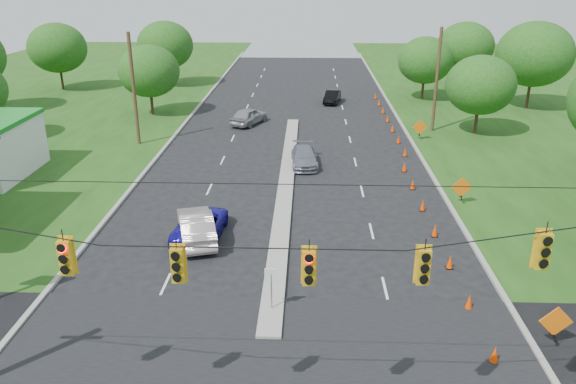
{
  "coord_description": "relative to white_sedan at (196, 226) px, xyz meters",
  "views": [
    {
      "loc": [
        1.43,
        -14.07,
        13.36
      ],
      "look_at": [
        0.45,
        12.63,
        2.8
      ],
      "focal_mm": 35.0,
      "sensor_mm": 36.0,
      "label": 1
    }
  ],
  "objects": [
    {
      "name": "cone_10",
      "position": [
        13.36,
        25.38,
        -0.46
      ],
      "size": [
        0.32,
        0.32,
        0.7
      ],
      "primitive_type": "cone",
      "color": "#FF3B00",
      "rests_on": "ground"
    },
    {
      "name": "blue_pickup",
      "position": [
        0.15,
        0.39,
        -0.09
      ],
      "size": [
        2.53,
        5.26,
        1.44
      ],
      "primitive_type": "imported",
      "rotation": [
        0.0,
        0.0,
        3.12
      ],
      "color": "#160D97",
      "rests_on": "ground"
    },
    {
      "name": "silver_car_oncoming",
      "position": [
        0.32,
        24.22,
        -0.03
      ],
      "size": [
        3.56,
        4.94,
        1.56
      ],
      "primitive_type": "imported",
      "rotation": [
        0.0,
        0.0,
        2.72
      ],
      "color": "gray",
      "rests_on": "ground"
    },
    {
      "name": "curb_left",
      "position": [
        -5.68,
        17.38,
        -0.81
      ],
      "size": [
        0.25,
        110.0,
        0.16
      ],
      "primitive_type": "cube",
      "color": "gray",
      "rests_on": "ground"
    },
    {
      "name": "work_sign_2",
      "position": [
        15.22,
        19.38,
        0.28
      ],
      "size": [
        1.27,
        0.58,
        1.37
      ],
      "color": "black",
      "rests_on": "ground"
    },
    {
      "name": "cone_2",
      "position": [
        12.76,
        -2.62,
        -0.46
      ],
      "size": [
        0.32,
        0.32,
        0.7
      ],
      "primitive_type": "cone",
      "color": "#FF3B00",
      "rests_on": "ground"
    },
    {
      "name": "cone_1",
      "position": [
        12.76,
        -6.12,
        -0.46
      ],
      "size": [
        0.32,
        0.32,
        0.7
      ],
      "primitive_type": "cone",
      "color": "#FF3B00",
      "rests_on": "ground"
    },
    {
      "name": "signal_span",
      "position": [
        4.37,
        -13.62,
        4.16
      ],
      "size": [
        25.6,
        0.32,
        9.0
      ],
      "color": "#422D1C",
      "rests_on": "ground"
    },
    {
      "name": "cone_5",
      "position": [
        12.76,
        7.88,
        -0.46
      ],
      "size": [
        0.32,
        0.32,
        0.7
      ],
      "primitive_type": "cone",
      "color": "#FF3B00",
      "rests_on": "ground"
    },
    {
      "name": "utility_pole_far_right",
      "position": [
        16.92,
        22.38,
        3.69
      ],
      "size": [
        0.28,
        0.28,
        9.0
      ],
      "primitive_type": "cylinder",
      "color": "#422D1C",
      "rests_on": "ground"
    },
    {
      "name": "cone_12",
      "position": [
        13.36,
        32.38,
        -0.46
      ],
      "size": [
        0.32,
        0.32,
        0.7
      ],
      "primitive_type": "cone",
      "color": "#FF3B00",
      "rests_on": "ground"
    },
    {
      "name": "curb_right",
      "position": [
        14.52,
        17.38,
        -0.81
      ],
      "size": [
        0.25,
        110.0,
        0.16
      ],
      "primitive_type": "cube",
      "color": "gray",
      "rests_on": "ground"
    },
    {
      "name": "median",
      "position": [
        4.42,
        8.38,
        -0.81
      ],
      "size": [
        1.0,
        34.0,
        0.18
      ],
      "primitive_type": "cube",
      "color": "gray",
      "rests_on": "ground"
    },
    {
      "name": "tree_12",
      "position": [
        18.42,
        35.38,
        3.53
      ],
      "size": [
        5.88,
        5.88,
        6.86
      ],
      "color": "black",
      "rests_on": "ground"
    },
    {
      "name": "utility_pole_far_left",
      "position": [
        -8.08,
        17.38,
        3.69
      ],
      "size": [
        0.28,
        0.28,
        9.0
      ],
      "primitive_type": "cylinder",
      "color": "#422D1C",
      "rests_on": "ground"
    },
    {
      "name": "work_sign_1",
      "position": [
        15.22,
        5.38,
        0.28
      ],
      "size": [
        1.27,
        0.58,
        1.37
      ],
      "color": "black",
      "rests_on": "ground"
    },
    {
      "name": "dark_car_receding",
      "position": [
        8.43,
        33.55,
        -0.15
      ],
      "size": [
        2.14,
        4.22,
        1.33
      ],
      "primitive_type": "imported",
      "rotation": [
        0.0,
        0.0,
        -0.19
      ],
      "color": "black",
      "rests_on": "ground"
    },
    {
      "name": "cone_13",
      "position": [
        13.36,
        35.88,
        -0.46
      ],
      "size": [
        0.32,
        0.32,
        0.7
      ],
      "primitive_type": "cone",
      "color": "#FF3B00",
      "rests_on": "ground"
    },
    {
      "name": "cone_9",
      "position": [
        13.36,
        21.88,
        -0.46
      ],
      "size": [
        0.32,
        0.32,
        0.7
      ],
      "primitive_type": "cone",
      "color": "#FF3B00",
      "rests_on": "ground"
    },
    {
      "name": "cone_6",
      "position": [
        12.76,
        11.38,
        -0.46
      ],
      "size": [
        0.32,
        0.32,
        0.7
      ],
      "primitive_type": "cone",
      "color": "#FF3B00",
      "rests_on": "ground"
    },
    {
      "name": "cone_7",
      "position": [
        13.36,
        14.88,
        -0.46
      ],
      "size": [
        0.32,
        0.32,
        0.7
      ],
      "primitive_type": "cone",
      "color": "#FF3B00",
      "rests_on": "ground"
    },
    {
      "name": "tree_6",
      "position": [
        -11.58,
        42.38,
        4.15
      ],
      "size": [
        6.72,
        6.72,
        7.84
      ],
      "color": "black",
      "rests_on": "ground"
    },
    {
      "name": "cone_0",
      "position": [
        12.76,
        -9.62,
        -0.46
      ],
      "size": [
        0.32,
        0.32,
        0.7
      ],
      "primitive_type": "cone",
      "color": "#FF3B00",
      "rests_on": "ground"
    },
    {
      "name": "tree_11",
      "position": [
        24.42,
        42.38,
        4.15
      ],
      "size": [
        6.72,
        6.72,
        7.84
      ],
      "color": "black",
      "rests_on": "ground"
    },
    {
      "name": "tree_9",
      "position": [
        20.42,
        21.38,
        3.53
      ],
      "size": [
        5.88,
        5.88,
        6.86
      ],
      "color": "black",
      "rests_on": "ground"
    },
    {
      "name": "cone_4",
      "position": [
        12.76,
        4.38,
        -0.46
      ],
      "size": [
        0.32,
        0.32,
        0.7
      ],
      "primitive_type": "cone",
      "color": "#FF3B00",
      "rests_on": "ground"
    },
    {
      "name": "silver_car_far",
      "position": [
        5.6,
        12.5,
        -0.15
      ],
      "size": [
        2.12,
        4.66,
        1.32
      ],
      "primitive_type": "imported",
      "rotation": [
        0.0,
        0.0,
        0.06
      ],
      "color": "slate",
      "rests_on": "ground"
    },
    {
      "name": "cone_8",
      "position": [
        13.36,
        18.38,
        -0.46
      ],
      "size": [
        0.32,
        0.32,
        0.7
      ],
      "primitive_type": "cone",
      "color": "#FF3B00",
      "rests_on": "ground"
    },
    {
      "name": "median_sign",
      "position": [
        4.42,
        -6.62,
        0.65
      ],
      "size": [
        0.55,
        0.06,
        2.05
      ],
      "color": "gray",
      "rests_on": "ground"
    },
    {
      "name": "tree_4",
      "position": [
        -23.58,
        39.38,
        4.15
      ],
      "size": [
        6.72,
        6.72,
        7.84
      ],
      "color": "black",
      "rests_on": "ground"
    },
    {
      "name": "cone_11",
      "position": [
        13.36,
        28.88,
        -0.46
      ],
      "size": [
        0.32,
        0.32,
        0.7
      ],
      "primitive_type": "cone",
      "color": "#FF3B00",
      "rests_on": "ground"
    },
    {
      "name": "white_sedan",
      "position": [
        0.0,
        0.0,
        0.0
      ],
      "size": [
        3.03,
        5.21,
        1.62
      ],
      "primitive_type": "imported",
      "rotation": [
        0.0,
        0.0,
        3.43
      ],
      "color": "#B8A8A3",
      "rests_on": "ground"
    },
    {
      "name": "work_sign_0",
      "position": [
        15.22,
        -8.62,
        0.28
      ],
      "size": [
        1.27,
        0.58,
        1.37
      ],
      "color": "black",
      "rests_on": "ground"
    },
    {
      "name": "tree_10",
      "position": [
        28.42,
        31.38,
        4.77
      ],
      "size": [
        7.56,
        7.56,
        8.82
      ],
      "color": "black",
      "rests_on": "ground"
    },
    {
      "name": "cone_3",
      "position": [
        12.76,
        0.88,
        -0.46
      ],
      "size": [
        0.32,
        0.32,
        0.7
      ],
      "primitive_type": "cone",
      "color": "#FF3B00",
      "rests_on": "ground"
    },
    {
      "name": "tree_5",
      "position": [
        -9.58,
        27.38,
        3.53
      ],
      "size": [
        5.88,
        5.88,
        6.86
      ],
      "color": "black",
      "rests_on": "ground"
    }
  ]
}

